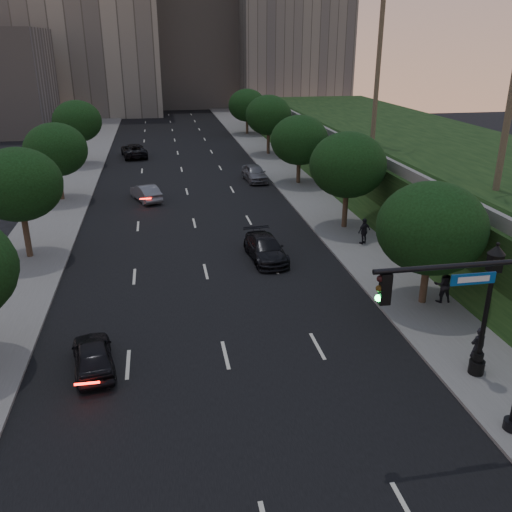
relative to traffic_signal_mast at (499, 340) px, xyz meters
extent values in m
plane|color=black|center=(-7.76, 1.47, -3.67)|extent=(160.00, 160.00, 0.00)
cube|color=black|center=(-7.76, 31.47, -3.66)|extent=(16.00, 140.00, 0.02)
cube|color=slate|center=(2.49, 31.47, -3.60)|extent=(4.50, 140.00, 0.15)
cube|color=slate|center=(-18.01, 31.47, -3.60)|extent=(4.50, 140.00, 0.15)
cube|color=black|center=(14.24, 29.47, -1.67)|extent=(18.00, 90.00, 4.00)
cube|color=slate|center=(5.74, 29.47, 0.68)|extent=(0.35, 90.00, 0.70)
cube|color=gray|center=(-21.76, 93.47, 12.33)|extent=(26.00, 20.00, 32.00)
cube|color=gray|center=(-1.76, 103.47, 9.33)|extent=(22.00, 18.00, 26.00)
cube|color=slate|center=(16.24, 97.47, 14.33)|extent=(20.00, 22.00, 36.00)
cylinder|color=#38281C|center=(2.54, 9.47, -2.24)|extent=(0.36, 0.36, 2.86)
ellipsoid|color=black|center=(2.54, 9.47, 0.36)|extent=(5.20, 5.20, 4.42)
cylinder|color=#38281C|center=(2.54, 21.47, -2.07)|extent=(0.36, 0.36, 3.21)
ellipsoid|color=black|center=(2.54, 21.47, 0.85)|extent=(5.20, 5.20, 4.42)
cylinder|color=#38281C|center=(2.54, 34.47, -2.24)|extent=(0.36, 0.36, 2.86)
ellipsoid|color=black|center=(2.54, 34.47, 0.36)|extent=(5.20, 5.20, 4.42)
cylinder|color=#38281C|center=(2.54, 48.47, -2.07)|extent=(0.36, 0.36, 3.21)
ellipsoid|color=black|center=(2.54, 48.47, 0.85)|extent=(5.20, 5.20, 4.42)
cylinder|color=#38281C|center=(2.54, 63.47, -2.24)|extent=(0.36, 0.36, 2.86)
ellipsoid|color=black|center=(2.54, 63.47, 0.36)|extent=(5.20, 5.20, 4.42)
cylinder|color=#38281C|center=(-18.06, 19.47, -2.04)|extent=(0.36, 0.36, 3.26)
ellipsoid|color=black|center=(-18.06, 19.47, 0.92)|extent=(5.00, 5.00, 4.25)
cylinder|color=#38281C|center=(-18.06, 32.47, -2.18)|extent=(0.36, 0.36, 2.99)
ellipsoid|color=black|center=(-18.06, 32.47, 0.54)|extent=(5.00, 5.00, 4.25)
cylinder|color=#38281C|center=(-18.06, 46.47, -2.04)|extent=(0.36, 0.36, 3.26)
ellipsoid|color=black|center=(-18.06, 46.47, 0.92)|extent=(5.00, 5.00, 4.25)
cylinder|color=#4C4233|center=(8.24, 31.47, 7.58)|extent=(0.40, 0.40, 14.50)
cylinder|color=black|center=(1.09, 0.00, -3.42)|extent=(0.56, 0.56, 0.50)
cylinder|color=black|center=(-1.61, 0.00, 2.63)|extent=(5.40, 0.16, 0.16)
cube|color=black|center=(-3.91, 0.00, 2.08)|extent=(0.32, 0.22, 0.95)
sphere|color=black|center=(-4.09, 0.00, 2.41)|extent=(0.20, 0.20, 0.20)
sphere|color=#3F2B0A|center=(-4.09, 0.00, 2.11)|extent=(0.20, 0.20, 0.20)
sphere|color=#19F24C|center=(-4.09, 0.00, 1.81)|extent=(0.20, 0.20, 0.20)
cube|color=#0B4A96|center=(-1.21, 0.00, 2.18)|extent=(1.40, 0.05, 0.35)
cylinder|color=black|center=(1.73, 3.24, -3.32)|extent=(0.60, 0.60, 0.70)
cylinder|color=black|center=(1.73, 3.24, -2.82)|extent=(0.40, 0.40, 0.40)
cylinder|color=black|center=(1.73, 3.24, -0.87)|extent=(0.18, 0.18, 3.60)
cube|color=black|center=(1.73, 3.24, 1.18)|extent=(0.42, 0.42, 0.70)
cone|color=black|center=(1.73, 3.24, 1.68)|extent=(0.64, 0.64, 0.35)
sphere|color=black|center=(1.73, 3.24, 1.88)|extent=(0.14, 0.14, 0.14)
imported|color=black|center=(-13.07, 6.41, -3.02)|extent=(2.13, 4.02, 1.30)
imported|color=slate|center=(-11.23, 31.21, -2.99)|extent=(2.78, 4.40, 1.37)
imported|color=black|center=(-12.73, 49.98, -2.91)|extent=(3.30, 5.77, 1.52)
imported|color=black|center=(-4.02, 16.77, -2.98)|extent=(2.28, 4.92, 1.39)
imported|color=slate|center=(-1.22, 36.30, -2.90)|extent=(2.18, 4.65, 1.54)
imported|color=black|center=(1.87, 3.57, -2.62)|extent=(0.70, 0.49, 1.81)
imported|color=black|center=(3.46, 9.32, -2.58)|extent=(0.97, 0.78, 1.89)
imported|color=black|center=(2.62, 17.93, -2.67)|extent=(1.08, 0.80, 1.70)
camera|label=1|loc=(-9.97, -13.01, 8.59)|focal=38.00mm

